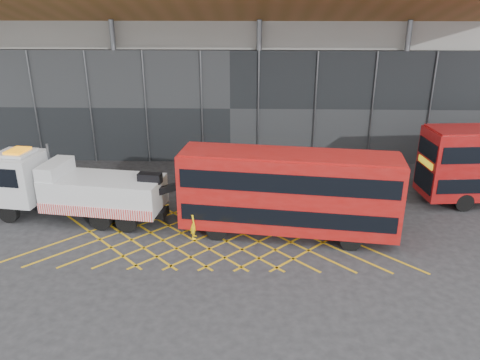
{
  "coord_description": "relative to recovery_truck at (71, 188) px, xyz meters",
  "views": [
    {
      "loc": [
        3.69,
        -21.42,
        11.37
      ],
      "look_at": [
        3.0,
        1.5,
        2.4
      ],
      "focal_mm": 35.0,
      "sensor_mm": 36.0,
      "label": 1
    }
  ],
  "objects": [
    {
      "name": "ground_plane",
      "position": [
        6.12,
        -1.63,
        -1.79
      ],
      "size": [
        120.0,
        120.0,
        0.0
      ],
      "primitive_type": "plane",
      "color": "#242426"
    },
    {
      "name": "worker",
      "position": [
        6.86,
        -2.11,
        -0.93
      ],
      "size": [
        0.41,
        0.63,
        1.7
      ],
      "primitive_type": "imported",
      "rotation": [
        0.0,
        0.0,
        1.58
      ],
      "color": "yellow",
      "rests_on": "ground_plane"
    },
    {
      "name": "road_markings",
      "position": [
        7.72,
        -1.63,
        -1.78
      ],
      "size": [
        19.96,
        7.16,
        0.01
      ],
      "color": "gold",
      "rests_on": "ground_plane"
    },
    {
      "name": "construction_building",
      "position": [
        8.04,
        16.77,
        7.19
      ],
      "size": [
        55.0,
        23.97,
        18.0
      ],
      "color": "gray",
      "rests_on": "ground_plane"
    },
    {
      "name": "recovery_truck",
      "position": [
        0.0,
        0.0,
        0.0
      ],
      "size": [
        11.16,
        3.93,
        3.87
      ],
      "rotation": [
        0.0,
        0.0,
        -0.14
      ],
      "color": "black",
      "rests_on": "ground_plane"
    },
    {
      "name": "bus_towed",
      "position": [
        11.55,
        -1.6,
        0.65
      ],
      "size": [
        11.02,
        3.85,
        4.39
      ],
      "rotation": [
        0.0,
        0.0,
        -0.13
      ],
      "color": "#9E0F0C",
      "rests_on": "ground_plane"
    }
  ]
}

